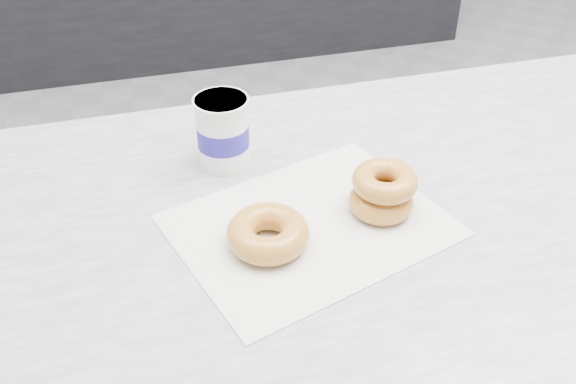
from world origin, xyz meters
name	(u,v)px	position (x,y,z in m)	size (l,w,h in m)	color
ground	(364,315)	(0.00, 0.00, 0.00)	(5.00, 5.00, 0.00)	#949497
counter	(498,384)	(0.00, -0.60, 0.45)	(3.06, 0.76, 0.90)	#333335
wax_paper	(310,225)	(-0.37, -0.59, 0.90)	(0.34, 0.26, 0.00)	silver
donut_single	(268,233)	(-0.43, -0.61, 0.92)	(0.11, 0.11, 0.04)	gold
donut_stack	(383,191)	(-0.26, -0.58, 0.93)	(0.12, 0.12, 0.06)	gold
coffee_cup	(223,131)	(-0.45, -0.41, 0.96)	(0.10, 0.10, 0.11)	white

